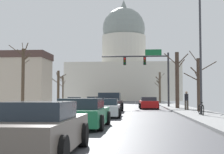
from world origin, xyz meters
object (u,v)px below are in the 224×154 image
at_px(sedan_near_00, 148,103).
at_px(pickup_truck_near_01, 109,103).
at_px(sedan_near_03, 83,114).
at_px(pedestrian_00, 186,99).
at_px(street_lamp_right, 196,41).
at_px(bicycle_parked, 201,109).
at_px(sedan_near_02, 105,108).
at_px(sedan_oncoming_03, 96,99).
at_px(sedan_oncoming_00, 74,101).
at_px(sedan_oncoming_02, 92,100).
at_px(sedan_oncoming_01, 102,101).
at_px(sedan_near_04, 37,130).
at_px(signal_gantry, 149,66).

distance_m(sedan_near_00, pickup_truck_near_01, 7.82).
relative_size(sedan_near_00, pickup_truck_near_01, 0.86).
xyz_separation_m(pickup_truck_near_01, sedan_near_03, (0.11, -13.90, -0.13)).
height_order(sedan_near_00, pedestrian_00, pedestrian_00).
distance_m(street_lamp_right, bicycle_parked, 4.51).
height_order(sedan_near_02, bicycle_parked, sedan_near_02).
distance_m(street_lamp_right, sedan_near_02, 7.44).
distance_m(sedan_oncoming_03, pedestrian_00, 46.03).
height_order(pickup_truck_near_01, sedan_near_02, pickup_truck_near_01).
relative_size(sedan_oncoming_00, sedan_oncoming_02, 0.97).
xyz_separation_m(sedan_near_00, pickup_truck_near_01, (-3.56, -6.96, 0.14)).
xyz_separation_m(sedan_oncoming_01, bicycle_parked, (10.18, -34.20, -0.06)).
bearing_deg(pickup_truck_near_01, bicycle_parked, -43.28).
xyz_separation_m(sedan_oncoming_00, sedan_oncoming_02, (0.18, 16.99, 0.02)).
height_order(street_lamp_right, sedan_oncoming_03, street_lamp_right).
distance_m(sedan_near_00, bicycle_parked, 13.48).
bearing_deg(sedan_oncoming_00, sedan_oncoming_02, 89.40).
height_order(sedan_near_03, sedan_oncoming_03, sedan_near_03).
height_order(pedestrian_00, bicycle_parked, pedestrian_00).
relative_size(sedan_near_04, sedan_oncoming_00, 0.99).
relative_size(sedan_near_02, sedan_oncoming_00, 1.01).
bearing_deg(signal_gantry, sedan_oncoming_00, 140.83).
xyz_separation_m(sedan_oncoming_02, bicycle_parked, (13.18, -42.26, -0.10)).
distance_m(sedan_near_04, sedan_oncoming_02, 57.02).
bearing_deg(signal_gantry, sedan_oncoming_01, 112.82).
height_order(sedan_near_02, sedan_oncoming_02, sedan_oncoming_02).
bearing_deg(sedan_oncoming_00, sedan_near_00, -49.49).
bearing_deg(sedan_oncoming_01, bicycle_parked, -73.43).
bearing_deg(sedan_oncoming_00, bicycle_parked, -62.12).
bearing_deg(sedan_near_02, street_lamp_right, 5.74).
relative_size(street_lamp_right, sedan_oncoming_02, 1.81).
height_order(sedan_near_04, sedan_oncoming_03, sedan_near_04).
distance_m(street_lamp_right, sedan_oncoming_03, 53.58).
height_order(street_lamp_right, sedan_near_03, street_lamp_right).
bearing_deg(bicycle_parked, sedan_oncoming_01, 106.57).
bearing_deg(street_lamp_right, sedan_near_02, -174.26).
height_order(sedan_oncoming_00, sedan_oncoming_01, sedan_oncoming_00).
bearing_deg(sedan_near_00, signal_gantry, 86.60).
height_order(sedan_near_00, sedan_near_03, sedan_near_03).
height_order(sedan_near_03, sedan_oncoming_00, sedan_near_03).
relative_size(sedan_near_03, sedan_oncoming_01, 1.04).
height_order(pickup_truck_near_01, bicycle_parked, pickup_truck_near_01).
height_order(sedan_near_03, sedan_oncoming_01, sedan_near_03).
bearing_deg(pickup_truck_near_01, sedan_oncoming_00, 109.62).
height_order(sedan_near_03, sedan_near_04, sedan_near_03).
height_order(sedan_near_02, pedestrian_00, pedestrian_00).
distance_m(street_lamp_right, sedan_oncoming_02, 44.34).
bearing_deg(bicycle_parked, sedan_near_00, 102.88).
bearing_deg(sedan_oncoming_00, pickup_truck_near_01, -70.38).
relative_size(signal_gantry, sedan_oncoming_02, 1.74).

